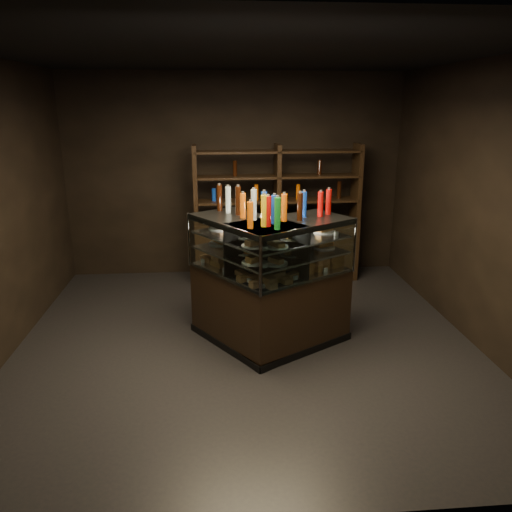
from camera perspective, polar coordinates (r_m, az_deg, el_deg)
The scene contains 7 objects.
ground at distance 5.64m, azimuth -1.10°, elevation -9.79°, with size 5.00×5.00×0.00m, color black.
room_shell at distance 5.07m, azimuth -1.23°, elevation 10.18°, with size 5.02×5.02×3.01m.
display_case at distance 5.42m, azimuth 1.34°, elevation -5.45°, with size 1.81×1.43×1.41m.
food_display at distance 5.23m, azimuth 1.38°, elevation 0.33°, with size 1.44×1.07×0.44m.
bottles_top at distance 5.11m, azimuth 1.43°, elevation 5.68°, with size 1.27×0.93×0.30m.
potted_conifer at distance 5.91m, azimuth 7.75°, elevation -3.80°, with size 0.38×0.38×0.80m.
back_shelving at distance 7.39m, azimuth 2.38°, elevation 1.82°, with size 2.41×0.48×2.00m.
Camera 1 is at (-0.32, -5.03, 2.55)m, focal length 35.00 mm.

